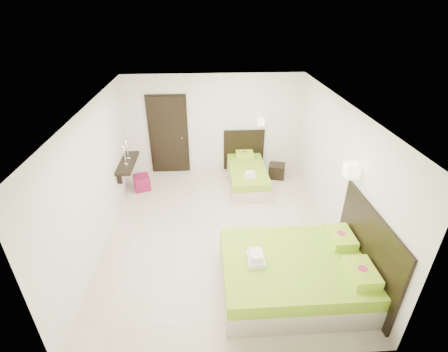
{
  "coord_description": "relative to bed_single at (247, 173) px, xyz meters",
  "views": [
    {
      "loc": [
        -0.25,
        -5.31,
        4.18
      ],
      "look_at": [
        0.1,
        0.3,
        1.1
      ],
      "focal_mm": 26.0,
      "sensor_mm": 36.0,
      "label": 1
    }
  ],
  "objects": [
    {
      "name": "floor",
      "position": [
        -0.79,
        -1.92,
        -0.27
      ],
      "size": [
        5.5,
        5.5,
        0.0
      ],
      "primitive_type": "plane",
      "color": "beige",
      "rests_on": "ground"
    },
    {
      "name": "bed_single",
      "position": [
        0.0,
        0.0,
        0.0
      ],
      "size": [
        1.09,
        1.82,
        1.5
      ],
      "color": "beige",
      "rests_on": "ground"
    },
    {
      "name": "bed_double",
      "position": [
        0.39,
        -3.5,
        0.06
      ],
      "size": [
        2.29,
        1.95,
        1.89
      ],
      "color": "beige",
      "rests_on": "ground"
    },
    {
      "name": "nightstand",
      "position": [
        0.82,
        0.24,
        -0.09
      ],
      "size": [
        0.5,
        0.47,
        0.37
      ],
      "primitive_type": "cube",
      "rotation": [
        0.0,
        0.0,
        -0.27
      ],
      "color": "black",
      "rests_on": "ground"
    },
    {
      "name": "ottoman",
      "position": [
        -2.64,
        -0.15,
        -0.09
      ],
      "size": [
        0.46,
        0.46,
        0.37
      ],
      "primitive_type": "cube",
      "rotation": [
        0.0,
        0.0,
        0.32
      ],
      "color": "maroon",
      "rests_on": "ground"
    },
    {
      "name": "door",
      "position": [
        -1.99,
        0.78,
        0.78
      ],
      "size": [
        1.02,
        0.15,
        2.14
      ],
      "color": "black",
      "rests_on": "ground"
    },
    {
      "name": "console_shelf",
      "position": [
        -2.88,
        -0.32,
        0.54
      ],
      "size": [
        0.35,
        1.2,
        0.78
      ],
      "color": "black",
      "rests_on": "ground"
    }
  ]
}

